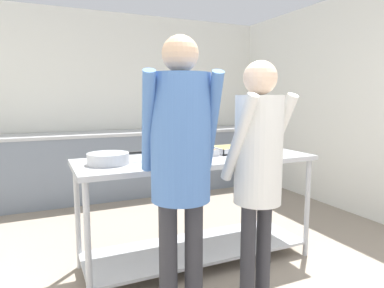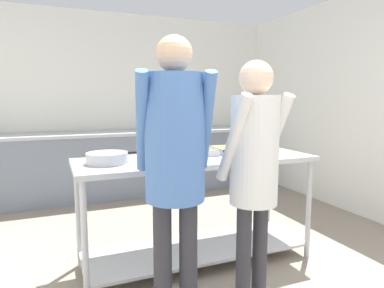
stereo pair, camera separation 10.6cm
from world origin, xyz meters
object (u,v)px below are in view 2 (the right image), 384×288
(sauce_pan, at_px, (107,158))
(water_bottle, at_px, (202,122))
(serving_tray_vegetables, at_px, (238,149))
(plate_stack, at_px, (267,146))
(broccoli_bowl, at_px, (160,157))
(guest_serving_left, at_px, (175,152))
(serving_tray_roast, at_px, (192,153))
(guest_serving_right, at_px, (254,159))

(sauce_pan, distance_m, water_bottle, 3.01)
(serving_tray_vegetables, bearing_deg, plate_stack, 14.33)
(broccoli_bowl, xyz_separation_m, plate_stack, (1.19, 0.32, -0.02))
(broccoli_bowl, xyz_separation_m, guest_serving_left, (-0.09, -0.60, 0.13))
(serving_tray_vegetables, relative_size, water_bottle, 2.01)
(serving_tray_vegetables, xyz_separation_m, water_bottle, (0.65, 2.28, 0.09))
(plate_stack, distance_m, guest_serving_left, 1.59)
(guest_serving_left, height_order, water_bottle, guest_serving_left)
(serving_tray_roast, height_order, guest_serving_right, guest_serving_right)
(serving_tray_roast, bearing_deg, broccoli_bowl, -147.71)
(serving_tray_vegetables, distance_m, water_bottle, 2.37)
(serving_tray_roast, relative_size, serving_tray_vegetables, 0.85)
(broccoli_bowl, height_order, guest_serving_right, guest_serving_right)
(serving_tray_roast, bearing_deg, water_bottle, 63.93)
(serving_tray_roast, distance_m, guest_serving_left, 0.95)
(sauce_pan, distance_m, plate_stack, 1.58)
(serving_tray_vegetables, height_order, guest_serving_left, guest_serving_left)
(guest_serving_right, relative_size, water_bottle, 7.12)
(plate_stack, bearing_deg, guest_serving_right, -128.47)
(plate_stack, bearing_deg, serving_tray_vegetables, -165.67)
(sauce_pan, height_order, guest_serving_right, guest_serving_right)
(serving_tray_roast, bearing_deg, guest_serving_left, -118.52)
(broccoli_bowl, bearing_deg, serving_tray_vegetables, 15.68)
(guest_serving_left, bearing_deg, serving_tray_roast, 61.48)
(sauce_pan, bearing_deg, serving_tray_roast, 7.51)
(plate_stack, xyz_separation_m, guest_serving_left, (-1.29, -0.92, 0.15))
(water_bottle, bearing_deg, serving_tray_vegetables, -106.05)
(broccoli_bowl, relative_size, serving_tray_vegetables, 0.52)
(sauce_pan, bearing_deg, plate_stack, 7.22)
(guest_serving_left, bearing_deg, water_bottle, 63.27)
(guest_serving_left, bearing_deg, guest_serving_right, -6.96)
(broccoli_bowl, bearing_deg, water_bottle, 59.62)
(broccoli_bowl, xyz_separation_m, guest_serving_right, (0.41, -0.66, 0.07))
(broccoli_bowl, distance_m, guest_serving_left, 0.62)
(guest_serving_right, bearing_deg, broccoli_bowl, 121.73)
(sauce_pan, height_order, serving_tray_vegetables, sauce_pan)
(sauce_pan, bearing_deg, guest_serving_left, -68.63)
(serving_tray_vegetables, distance_m, plate_stack, 0.39)
(broccoli_bowl, relative_size, water_bottle, 1.05)
(sauce_pan, relative_size, water_bottle, 1.96)
(broccoli_bowl, distance_m, serving_tray_vegetables, 0.84)
(plate_stack, bearing_deg, sauce_pan, -172.78)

